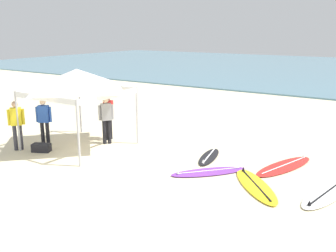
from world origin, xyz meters
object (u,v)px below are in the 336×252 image
(canopy_tent, at_px, (77,80))
(surfboard_yellow, at_px, (255,185))
(surfboard_black, at_px, (209,157))
(person_yellow, at_px, (16,122))
(surfboard_red, at_px, (284,166))
(surfboard_white, at_px, (327,193))
(person_grey, at_px, (106,117))
(gear_bag_near_tent, at_px, (41,148))
(surfboard_purple, at_px, (208,172))
(person_red, at_px, (109,114))
(person_blue, at_px, (44,119))

(canopy_tent, relative_size, surfboard_yellow, 1.29)
(surfboard_yellow, bearing_deg, canopy_tent, 179.94)
(surfboard_black, bearing_deg, person_yellow, -154.31)
(surfboard_red, bearing_deg, surfboard_white, -42.46)
(person_grey, xyz_separation_m, gear_bag_near_tent, (-1.22, -1.94, -0.85))
(surfboard_black, xyz_separation_m, person_yellow, (-5.88, -2.83, 0.95))
(surfboard_white, xyz_separation_m, person_yellow, (-9.68, -1.93, 0.95))
(surfboard_red, bearing_deg, person_grey, -170.13)
(surfboard_white, relative_size, surfboard_purple, 1.24)
(surfboard_white, relative_size, surfboard_yellow, 1.13)
(canopy_tent, xyz_separation_m, surfboard_purple, (4.96, 0.20, -2.35))
(surfboard_red, bearing_deg, surfboard_yellow, -95.87)
(canopy_tent, xyz_separation_m, person_grey, (0.51, 0.81, -1.40))
(person_red, bearing_deg, gear_bag_near_tent, -110.93)
(surfboard_purple, bearing_deg, canopy_tent, -177.64)
(person_red, bearing_deg, person_yellow, -122.94)
(person_blue, bearing_deg, surfboard_black, 20.58)
(canopy_tent, height_order, surfboard_purple, canopy_tent)
(surfboard_yellow, height_order, person_red, person_red)
(surfboard_red, bearing_deg, canopy_tent, -164.23)
(person_red, relative_size, person_yellow, 1.00)
(person_red, distance_m, person_grey, 0.55)
(person_yellow, distance_m, gear_bag_near_tent, 1.22)
(surfboard_purple, relative_size, gear_bag_near_tent, 3.51)
(surfboard_yellow, distance_m, person_grey, 6.08)
(surfboard_yellow, relative_size, person_red, 1.35)
(surfboard_white, relative_size, person_yellow, 1.53)
(person_blue, xyz_separation_m, gear_bag_near_tent, (0.38, -0.50, -0.85))
(person_yellow, bearing_deg, surfboard_white, 11.29)
(person_grey, height_order, person_blue, same)
(person_grey, relative_size, gear_bag_near_tent, 2.85)
(surfboard_red, xyz_separation_m, person_grey, (-6.14, -1.07, 0.95))
(canopy_tent, height_order, surfboard_black, canopy_tent)
(canopy_tent, relative_size, person_yellow, 1.75)
(canopy_tent, relative_size, person_red, 1.75)
(surfboard_purple, bearing_deg, surfboard_black, 116.66)
(surfboard_white, xyz_separation_m, person_grey, (-7.64, 0.30, 0.95))
(surfboard_white, bearing_deg, person_blue, -172.95)
(surfboard_black, height_order, surfboard_purple, same)
(surfboard_black, height_order, person_grey, person_grey)
(surfboard_yellow, distance_m, person_yellow, 8.18)
(person_red, xyz_separation_m, person_yellow, (-1.74, -2.69, 0.00))
(surfboard_black, bearing_deg, person_red, -178.06)
(surfboard_white, relative_size, surfboard_black, 1.39)
(person_red, distance_m, person_yellow, 3.21)
(canopy_tent, distance_m, surfboard_white, 8.50)
(surfboard_red, height_order, person_red, person_red)
(person_red, bearing_deg, canopy_tent, -99.36)
(surfboard_white, distance_m, person_blue, 9.36)
(surfboard_yellow, height_order, surfboard_purple, same)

